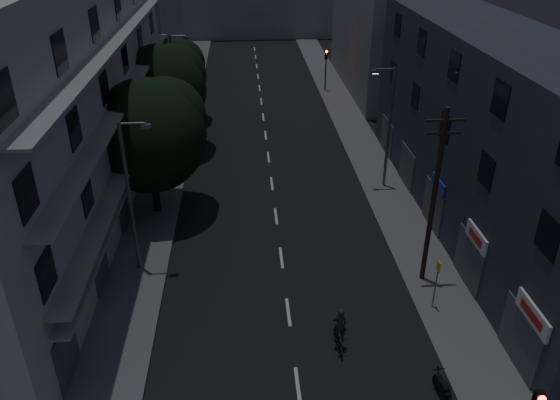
{
  "coord_description": "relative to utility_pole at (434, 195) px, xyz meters",
  "views": [
    {
      "loc": [
        -1.79,
        -13.4,
        16.68
      ],
      "look_at": [
        0.0,
        12.0,
        3.0
      ],
      "focal_mm": 35.0,
      "sensor_mm": 36.0,
      "label": 1
    }
  ],
  "objects": [
    {
      "name": "utility_pole",
      "position": [
        0.0,
        0.0,
        0.0
      ],
      "size": [
        1.8,
        0.24,
        9.0
      ],
      "color": "black",
      "rests_on": "sidewalk_right"
    },
    {
      "name": "motorcycle",
      "position": [
        -1.49,
        -7.47,
        -4.44
      ],
      "size": [
        0.49,
        1.7,
        1.09
      ],
      "rotation": [
        0.0,
        0.0,
        0.08
      ],
      "color": "black",
      "rests_on": "ground"
    },
    {
      "name": "traffic_signal_far_right",
      "position": [
        -0.32,
        32.14,
        -1.77
      ],
      "size": [
        0.28,
        0.37,
        4.1
      ],
      "color": "black",
      "rests_on": "sidewalk_right"
    },
    {
      "name": "tree_near",
      "position": [
        -14.17,
        8.13,
        0.44
      ],
      "size": [
        6.68,
        6.68,
        8.24
      ],
      "color": "black",
      "rests_on": "sidewalk_left"
    },
    {
      "name": "tree_mid",
      "position": [
        -14.58,
        17.66,
        0.32
      ],
      "size": [
        6.55,
        6.55,
        8.05
      ],
      "color": "black",
      "rests_on": "sidewalk_left"
    },
    {
      "name": "street_lamp_left_far",
      "position": [
        -14.04,
        21.17,
        -0.27
      ],
      "size": [
        1.51,
        0.25,
        8.0
      ],
      "color": "slate",
      "rests_on": "sidewalk_left"
    },
    {
      "name": "lane_markings",
      "position": [
        -6.95,
        22.76,
        -4.86
      ],
      "size": [
        0.15,
        60.5,
        0.01
      ],
      "color": "beige",
      "rests_on": "ground"
    },
    {
      "name": "traffic_signal_far_left",
      "position": [
        -13.56,
        32.4,
        -1.77
      ],
      "size": [
        0.28,
        0.37,
        4.1
      ],
      "color": "black",
      "rests_on": "sidewalk_left"
    },
    {
      "name": "street_lamp_right",
      "position": [
        0.43,
        10.46,
        -0.27
      ],
      "size": [
        1.51,
        0.25,
        8.0
      ],
      "color": "#54565B",
      "rests_on": "sidewalk_right"
    },
    {
      "name": "tree_far",
      "position": [
        -14.63,
        24.25,
        -0.3
      ],
      "size": [
        5.7,
        5.7,
        7.04
      ],
      "color": "black",
      "rests_on": "sidewalk_left"
    },
    {
      "name": "bus_stop_sign",
      "position": [
        -0.19,
        -2.25,
        -2.98
      ],
      "size": [
        0.06,
        0.35,
        2.52
      ],
      "color": "#595B60",
      "rests_on": "sidewalk_right"
    },
    {
      "name": "building_left",
      "position": [
        -18.93,
        9.51,
        2.13
      ],
      "size": [
        7.0,
        36.0,
        14.0
      ],
      "color": "#A8A8A3",
      "rests_on": "ground"
    },
    {
      "name": "building_right",
      "position": [
        5.04,
        5.51,
        0.63
      ],
      "size": [
        6.19,
        28.0,
        11.0
      ],
      "color": "#282C37",
      "rests_on": "ground"
    },
    {
      "name": "sidewalk_right",
      "position": [
        0.55,
        16.51,
        -4.79
      ],
      "size": [
        3.0,
        90.0,
        0.15
      ],
      "primitive_type": "cube",
      "color": "#565659",
      "rests_on": "ground"
    },
    {
      "name": "street_lamp_left_near",
      "position": [
        -14.27,
        1.94,
        -0.27
      ],
      "size": [
        1.51,
        0.25,
        8.0
      ],
      "color": "slate",
      "rests_on": "sidewalk_left"
    },
    {
      "name": "ground",
      "position": [
        -6.95,
        16.51,
        -4.87
      ],
      "size": [
        160.0,
        160.0,
        0.0
      ],
      "primitive_type": "plane",
      "color": "black",
      "rests_on": "ground"
    },
    {
      "name": "building_far_right",
      "position": [
        5.05,
        33.51,
        1.63
      ],
      "size": [
        6.0,
        20.0,
        13.0
      ],
      "primitive_type": "cube",
      "color": "slate",
      "rests_on": "ground"
    },
    {
      "name": "cyclist",
      "position": [
        -5.01,
        -4.47,
        -4.16
      ],
      "size": [
        0.66,
        1.69,
        2.11
      ],
      "rotation": [
        0.0,
        0.0,
        0.05
      ],
      "color": "black",
      "rests_on": "ground"
    },
    {
      "name": "building_far_left",
      "position": [
        -18.95,
        39.51,
        3.13
      ],
      "size": [
        6.0,
        20.0,
        16.0
      ],
      "primitive_type": "cube",
      "color": "slate",
      "rests_on": "ground"
    },
    {
      "name": "sidewalk_left",
      "position": [
        -14.45,
        16.51,
        -4.79
      ],
      "size": [
        3.0,
        90.0,
        0.15
      ],
      "primitive_type": "cube",
      "color": "#565659",
      "rests_on": "ground"
    }
  ]
}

